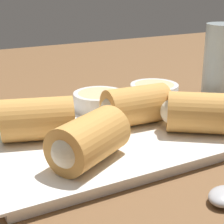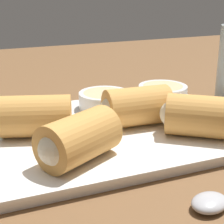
{
  "view_description": "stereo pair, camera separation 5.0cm",
  "coord_description": "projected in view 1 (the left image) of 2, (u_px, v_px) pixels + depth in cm",
  "views": [
    {
      "loc": [
        -20.06,
        -42.37,
        21.8
      ],
      "look_at": [
        1.52,
        -2.43,
        5.54
      ],
      "focal_mm": 60.0,
      "sensor_mm": 36.0,
      "label": 1
    },
    {
      "loc": [
        -15.53,
        -44.5,
        21.8
      ],
      "look_at": [
        1.52,
        -2.43,
        5.54
      ],
      "focal_mm": 60.0,
      "sensor_mm": 36.0,
      "label": 2
    }
  ],
  "objects": [
    {
      "name": "table_surface",
      "position": [
        94.0,
        140.0,
        0.51
      ],
      "size": [
        180.0,
        140.0,
        2.0
      ],
      "color": "brown",
      "rests_on": "ground"
    },
    {
      "name": "serving_plate",
      "position": [
        112.0,
        132.0,
        0.49
      ],
      "size": [
        34.69,
        25.34,
        1.5
      ],
      "color": "white",
      "rests_on": "table_surface"
    },
    {
      "name": "roll_front_left",
      "position": [
        133.0,
        106.0,
        0.49
      ],
      "size": [
        9.38,
        5.52,
        5.11
      ],
      "color": "#D19347",
      "rests_on": "serving_plate"
    },
    {
      "name": "roll_front_right",
      "position": [
        197.0,
        113.0,
        0.46
      ],
      "size": [
        9.77,
        9.07,
        5.11
      ],
      "color": "#D19347",
      "rests_on": "serving_plate"
    },
    {
      "name": "roll_back_left",
      "position": [
        86.0,
        141.0,
        0.38
      ],
      "size": [
        9.8,
        8.49,
        5.11
      ],
      "color": "#D19347",
      "rests_on": "serving_plate"
    },
    {
      "name": "roll_back_right",
      "position": [
        34.0,
        119.0,
        0.44
      ],
      "size": [
        9.68,
        7.37,
        5.11
      ],
      "color": "#D19347",
      "rests_on": "serving_plate"
    },
    {
      "name": "dipping_bowl_near",
      "position": [
        99.0,
        100.0,
        0.55
      ],
      "size": [
        7.62,
        7.62,
        2.5
      ],
      "color": "silver",
      "rests_on": "serving_plate"
    },
    {
      "name": "dipping_bowl_far",
      "position": [
        154.0,
        91.0,
        0.59
      ],
      "size": [
        7.62,
        7.62,
        2.5
      ],
      "color": "silver",
      "rests_on": "serving_plate"
    },
    {
      "name": "drinking_glass",
      "position": [
        223.0,
        61.0,
        0.64
      ],
      "size": [
        6.62,
        6.62,
        12.67
      ],
      "color": "silver",
      "rests_on": "table_surface"
    }
  ]
}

